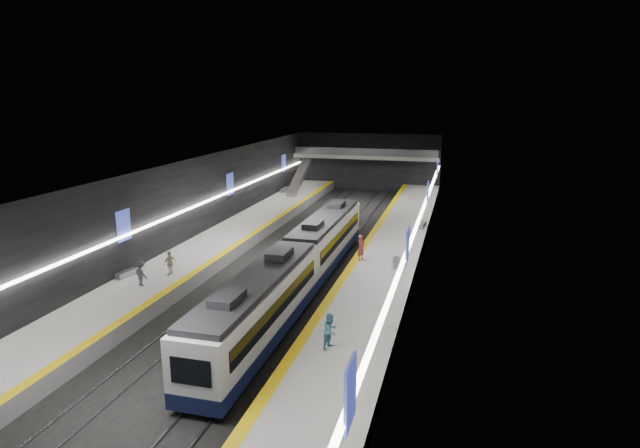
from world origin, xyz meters
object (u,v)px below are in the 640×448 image
(bench_left_near, at_px, (126,274))
(bench_right_near, at_px, (396,263))
(escalator, at_px, (299,177))
(bench_left_far, at_px, (284,190))
(passenger_right_a, at_px, (361,248))
(passenger_left_b, at_px, (141,273))
(bench_right_far, at_px, (422,225))
(passenger_left_a, at_px, (170,263))
(passenger_right_b, at_px, (331,331))
(train, at_px, (298,265))

(bench_left_near, xyz_separation_m, bench_right_near, (18.02, 7.39, 0.01))
(escalator, bearing_deg, bench_left_far, -166.25)
(bench_left_near, bearing_deg, escalator, 95.84)
(passenger_right_a, bearing_deg, passenger_left_b, 148.17)
(bench_right_far, distance_m, passenger_left_a, 24.69)
(passenger_left_a, bearing_deg, escalator, -159.96)
(passenger_right_a, bearing_deg, bench_left_near, 140.44)
(passenger_left_b, bearing_deg, passenger_right_b, -176.81)
(passenger_right_b, xyz_separation_m, passenger_left_a, (-13.65, 7.88, -0.04))
(bench_left_far, height_order, passenger_right_a, passenger_right_a)
(escalator, relative_size, passenger_right_a, 4.03)
(passenger_right_a, bearing_deg, escalator, 49.11)
(bench_left_near, height_order, bench_right_far, bench_right_far)
(passenger_right_b, bearing_deg, bench_right_near, 15.08)
(bench_right_far, relative_size, passenger_right_a, 0.93)
(bench_right_near, height_order, passenger_left_b, passenger_left_b)
(train, xyz_separation_m, passenger_left_b, (-9.89, -3.43, -0.33))
(bench_left_near, height_order, bench_right_near, bench_right_near)
(passenger_right_b, bearing_deg, passenger_left_b, 90.78)
(train, xyz_separation_m, escalator, (-10.00, 32.68, 0.70))
(bench_left_far, xyz_separation_m, passenger_right_a, (15.16, -26.32, 0.76))
(passenger_left_a, xyz_separation_m, passenger_left_b, (-0.70, -2.48, -0.01))
(passenger_right_b, relative_size, passenger_left_b, 1.05)
(bench_left_far, bearing_deg, bench_right_near, -54.48)
(train, distance_m, passenger_left_b, 10.48)
(bench_left_near, relative_size, passenger_left_a, 0.99)
(train, bearing_deg, escalator, 107.01)
(bench_right_near, bearing_deg, bench_left_far, 115.94)
(bench_left_near, height_order, passenger_left_b, passenger_left_b)
(bench_right_near, height_order, passenger_left_a, passenger_left_a)
(bench_left_far, xyz_separation_m, passenger_left_b, (2.02, -35.64, 0.64))
(bench_left_near, relative_size, bench_left_far, 0.91)
(passenger_right_b, height_order, passenger_left_b, passenger_right_b)
(train, height_order, passenger_left_a, train)
(bench_left_near, xyz_separation_m, bench_left_far, (0.09, 34.30, 0.02))
(escalator, bearing_deg, passenger_right_b, -70.80)
(bench_left_near, xyz_separation_m, passenger_right_b, (16.45, -6.75, 0.70))
(bench_left_near, bearing_deg, bench_left_far, 98.98)
(escalator, height_order, bench_right_far, escalator)
(passenger_left_b, bearing_deg, train, -137.04)
(bench_left_near, xyz_separation_m, passenger_left_a, (2.81, 1.13, 0.67))
(passenger_right_b, bearing_deg, passenger_right_a, 26.11)
(bench_left_near, relative_size, bench_right_near, 0.97)
(bench_left_far, xyz_separation_m, bench_right_far, (18.90, -14.53, -0.01))
(train, distance_m, passenger_right_a, 6.73)
(bench_right_near, xyz_separation_m, passenger_right_a, (-2.78, 0.59, 0.77))
(bench_left_far, distance_m, bench_right_far, 23.84)
(escalator, distance_m, bench_left_far, 2.58)
(passenger_left_a, bearing_deg, bench_left_near, -49.32)
(passenger_right_b, bearing_deg, passenger_left_a, 81.41)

